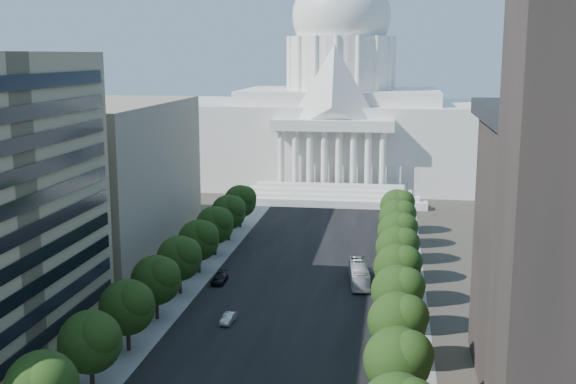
% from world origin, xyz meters
% --- Properties ---
extents(road_asphalt, '(30.00, 260.00, 0.01)m').
position_xyz_m(road_asphalt, '(0.00, 90.00, 0.00)').
color(road_asphalt, black).
rests_on(road_asphalt, ground).
extents(sidewalk_left, '(8.00, 260.00, 0.02)m').
position_xyz_m(sidewalk_left, '(-19.00, 90.00, 0.00)').
color(sidewalk_left, gray).
rests_on(sidewalk_left, ground).
extents(sidewalk_right, '(8.00, 260.00, 0.02)m').
position_xyz_m(sidewalk_right, '(19.00, 90.00, 0.00)').
color(sidewalk_right, gray).
rests_on(sidewalk_right, ground).
extents(capitol, '(120.00, 56.00, 73.00)m').
position_xyz_m(capitol, '(0.00, 184.89, 20.01)').
color(capitol, white).
rests_on(capitol, ground).
extents(office_block_left_far, '(38.00, 52.00, 30.00)m').
position_xyz_m(office_block_left_far, '(-48.00, 100.00, 15.00)').
color(office_block_left_far, gray).
rests_on(office_block_left_far, ground).
extents(tree_l_c, '(7.79, 7.60, 9.97)m').
position_xyz_m(tree_l_c, '(-17.66, 35.81, 6.45)').
color(tree_l_c, '#33261C').
rests_on(tree_l_c, ground).
extents(tree_l_d, '(7.79, 7.60, 9.97)m').
position_xyz_m(tree_l_d, '(-17.66, 47.81, 6.45)').
color(tree_l_d, '#33261C').
rests_on(tree_l_d, ground).
extents(tree_l_e, '(7.79, 7.60, 9.97)m').
position_xyz_m(tree_l_e, '(-17.66, 59.81, 6.45)').
color(tree_l_e, '#33261C').
rests_on(tree_l_e, ground).
extents(tree_l_f, '(7.79, 7.60, 9.97)m').
position_xyz_m(tree_l_f, '(-17.66, 71.81, 6.45)').
color(tree_l_f, '#33261C').
rests_on(tree_l_f, ground).
extents(tree_l_g, '(7.79, 7.60, 9.97)m').
position_xyz_m(tree_l_g, '(-17.66, 83.81, 6.45)').
color(tree_l_g, '#33261C').
rests_on(tree_l_g, ground).
extents(tree_l_h, '(7.79, 7.60, 9.97)m').
position_xyz_m(tree_l_h, '(-17.66, 95.81, 6.45)').
color(tree_l_h, '#33261C').
rests_on(tree_l_h, ground).
extents(tree_l_i, '(7.79, 7.60, 9.97)m').
position_xyz_m(tree_l_i, '(-17.66, 107.81, 6.45)').
color(tree_l_i, '#33261C').
rests_on(tree_l_i, ground).
extents(tree_l_j, '(7.79, 7.60, 9.97)m').
position_xyz_m(tree_l_j, '(-17.66, 119.81, 6.45)').
color(tree_l_j, '#33261C').
rests_on(tree_l_j, ground).
extents(tree_r_c, '(7.79, 7.60, 9.97)m').
position_xyz_m(tree_r_c, '(18.34, 35.81, 6.45)').
color(tree_r_c, '#33261C').
rests_on(tree_r_c, ground).
extents(tree_r_d, '(7.79, 7.60, 9.97)m').
position_xyz_m(tree_r_d, '(18.34, 47.81, 6.45)').
color(tree_r_d, '#33261C').
rests_on(tree_r_d, ground).
extents(tree_r_e, '(7.79, 7.60, 9.97)m').
position_xyz_m(tree_r_e, '(18.34, 59.81, 6.45)').
color(tree_r_e, '#33261C').
rests_on(tree_r_e, ground).
extents(tree_r_f, '(7.79, 7.60, 9.97)m').
position_xyz_m(tree_r_f, '(18.34, 71.81, 6.45)').
color(tree_r_f, '#33261C').
rests_on(tree_r_f, ground).
extents(tree_r_g, '(7.79, 7.60, 9.97)m').
position_xyz_m(tree_r_g, '(18.34, 83.81, 6.45)').
color(tree_r_g, '#33261C').
rests_on(tree_r_g, ground).
extents(tree_r_h, '(7.79, 7.60, 9.97)m').
position_xyz_m(tree_r_h, '(18.34, 95.81, 6.45)').
color(tree_r_h, '#33261C').
rests_on(tree_r_h, ground).
extents(tree_r_i, '(7.79, 7.60, 9.97)m').
position_xyz_m(tree_r_i, '(18.34, 107.81, 6.45)').
color(tree_r_i, '#33261C').
rests_on(tree_r_i, ground).
extents(tree_r_j, '(7.79, 7.60, 9.97)m').
position_xyz_m(tree_r_j, '(18.34, 119.81, 6.45)').
color(tree_r_j, '#33261C').
rests_on(tree_r_j, ground).
extents(streetlight_b, '(2.61, 0.44, 9.00)m').
position_xyz_m(streetlight_b, '(19.90, 35.00, 5.82)').
color(streetlight_b, gray).
rests_on(streetlight_b, ground).
extents(streetlight_c, '(2.61, 0.44, 9.00)m').
position_xyz_m(streetlight_c, '(19.90, 60.00, 5.82)').
color(streetlight_c, gray).
rests_on(streetlight_c, ground).
extents(streetlight_d, '(2.61, 0.44, 9.00)m').
position_xyz_m(streetlight_d, '(19.90, 85.00, 5.82)').
color(streetlight_d, gray).
rests_on(streetlight_d, ground).
extents(streetlight_e, '(2.61, 0.44, 9.00)m').
position_xyz_m(streetlight_e, '(19.90, 110.00, 5.82)').
color(streetlight_e, gray).
rests_on(streetlight_e, ground).
extents(streetlight_f, '(2.61, 0.44, 9.00)m').
position_xyz_m(streetlight_f, '(19.90, 135.00, 5.82)').
color(streetlight_f, gray).
rests_on(streetlight_f, ground).
extents(car_silver, '(1.89, 4.45, 1.43)m').
position_xyz_m(car_silver, '(-6.88, 60.02, 0.71)').
color(car_silver, '#A9ADB1').
rests_on(car_silver, ground).
extents(car_dark_b, '(2.35, 5.63, 1.63)m').
position_xyz_m(car_dark_b, '(-12.79, 78.60, 0.81)').
color(car_dark_b, black).
rests_on(car_dark_b, ground).
extents(city_bus, '(4.40, 13.03, 3.56)m').
position_xyz_m(city_bus, '(11.53, 81.68, 1.78)').
color(city_bus, silver).
rests_on(city_bus, ground).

